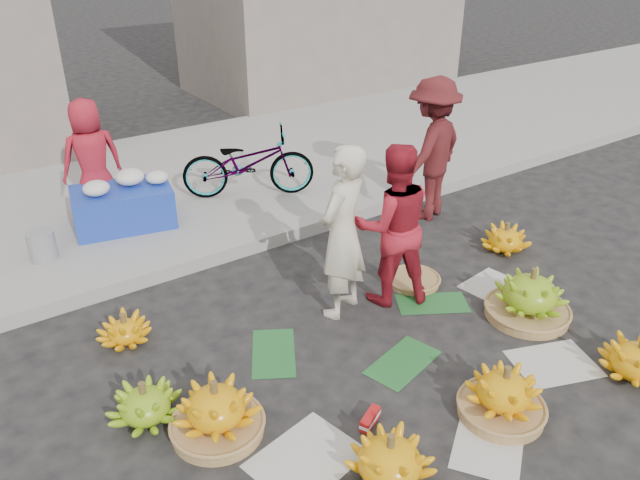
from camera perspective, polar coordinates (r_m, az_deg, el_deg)
ground at (r=5.35m, az=6.96°, el=-9.59°), size 80.00×80.00×0.00m
curb at (r=6.84m, az=-5.06°, el=0.14°), size 40.00×0.25×0.15m
sidewalk at (r=8.58m, az=-12.09°, el=5.40°), size 40.00×4.00×0.12m
newspaper_scatter at (r=4.93m, az=13.21°, el=-14.04°), size 3.20×1.80×0.00m
banana_leaves at (r=5.42m, az=4.77°, el=-8.90°), size 2.00×1.00×0.00m
banana_bunch_0 at (r=4.50m, az=-9.47°, el=-15.16°), size 0.65×0.65×0.45m
banana_bunch_1 at (r=4.21m, az=6.40°, el=-19.31°), size 0.70×0.70×0.36m
banana_bunch_2 at (r=4.76m, az=16.42°, el=-13.43°), size 0.62×0.62×0.43m
banana_bunch_3 at (r=5.52m, az=27.07°, el=-9.68°), size 0.68×0.68×0.35m
banana_bunch_4 at (r=5.85m, az=18.63°, el=-4.87°), size 0.77×0.77×0.49m
banana_bunch_5 at (r=6.97m, az=16.62°, el=0.15°), size 0.50×0.50×0.32m
banana_bunch_6 at (r=4.74m, az=-15.73°, el=-14.19°), size 0.50×0.50×0.32m
banana_bunch_7 at (r=5.56m, az=-17.40°, el=-7.85°), size 0.45×0.45×0.27m
basket_spare at (r=6.20m, az=8.56°, el=-3.68°), size 0.66×0.66×0.06m
incense_stack at (r=4.60m, az=4.60°, el=-16.00°), size 0.23×0.16×0.09m
vendor_cream at (r=5.36m, az=2.06°, el=0.65°), size 0.68×0.58×1.58m
vendor_red at (r=5.59m, az=6.65°, el=1.35°), size 0.91×0.82×1.52m
man_striped at (r=7.32m, az=10.17°, el=8.14°), size 1.21×0.92×1.66m
flower_table at (r=7.25m, az=-17.52°, el=3.15°), size 1.17×0.86×0.61m
grey_bucket at (r=6.84m, az=-24.07°, el=-0.47°), size 0.27×0.27×0.31m
flower_vendor at (r=7.44m, az=-20.14°, el=6.95°), size 0.67×0.45×1.36m
bicycle at (r=7.68m, az=-6.58°, el=7.02°), size 1.20×1.68×0.84m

